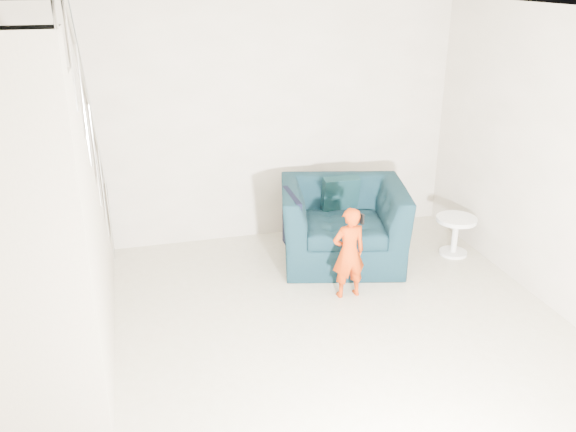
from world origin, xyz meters
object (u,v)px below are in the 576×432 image
object	(u,v)px
side_table	(456,230)
toddler	(349,253)
armchair	(342,223)
staircase	(31,264)

from	to	relation	value
side_table	toddler	bearing A→B (deg)	-158.69
armchair	toddler	xyz separation A→B (m)	(-0.21, -0.78, 0.04)
armchair	toddler	bearing A→B (deg)	-91.59
armchair	side_table	size ratio (longest dim) A/B	2.96
side_table	staircase	size ratio (longest dim) A/B	0.12
toddler	staircase	distance (m)	2.81
armchair	side_table	xyz separation A→B (m)	(1.26, -0.20, -0.13)
side_table	staircase	bearing A→B (deg)	-165.34
toddler	staircase	size ratio (longest dim) A/B	0.25
armchair	staircase	distance (m)	3.25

